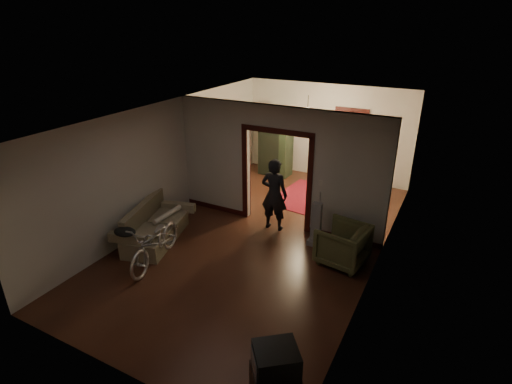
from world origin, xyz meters
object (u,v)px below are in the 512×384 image
Objects in this scene: locker at (276,145)px; person at (274,195)px; sofa at (155,224)px; desk at (352,177)px; armchair at (343,244)px; bicycle at (155,242)px.

person is at bearing -61.64° from locker.
person is 3.52m from locker.
sofa is 5.73m from desk.
armchair is at bearing 156.54° from person.
bicycle reaches higher than armchair.
bicycle is 2.81m from person.
person is at bearing 47.81° from bicycle.
armchair is 0.53× the size of person.
bicycle is 1.02× the size of person.
desk is at bearing 3.18° from locker.
sofa reaches higher than desk.
sofa is 1.05× the size of person.
bicycle is at bearing -64.78° from sofa.
locker reaches higher than desk.
bicycle is 5.60m from locker.
armchair is (3.83, 1.06, 0.00)m from sofa.
locker is (-0.02, 5.58, 0.49)m from bicycle.
person is at bearing 24.43° from sofa.
locker is (0.56, 4.92, 0.54)m from sofa.
sofa is 3.98m from armchair.
armchair reaches higher than desk.
locker is at bearing 67.65° from sofa.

